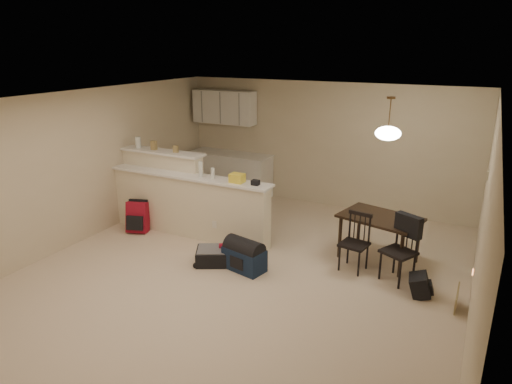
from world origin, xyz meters
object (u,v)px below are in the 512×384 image
Objects in this scene: pendant_lamp at (388,133)px; navy_duffel at (244,259)px; dining_chair_far at (399,250)px; dining_chair_near at (354,243)px; dining_table at (380,222)px; black_daypack at (420,285)px; red_backpack at (138,217)px; suitcase at (219,256)px.

pendant_lamp is 1.00× the size of navy_duffel.
pendant_lamp is 2.76m from navy_duffel.
dining_chair_near is at bearing -157.28° from dining_chair_far.
dining_table is 4.04× the size of black_daypack.
dining_table is 1.36m from pendant_lamp.
pendant_lamp reaches higher than dining_chair_far.
dining_table is 1.19m from black_daypack.
pendant_lamp is at bearing -7.59° from red_backpack.
dining_table reaches higher than navy_duffel.
navy_duffel reaches higher than black_daypack.
navy_duffel is at bearing 91.78° from black_daypack.
red_backpack reaches higher than navy_duffel.
navy_duffel is at bearing -28.85° from red_backpack.
dining_chair_near is 1.59× the size of red_backpack.
pendant_lamp is at bearing 1.55° from suitcase.
red_backpack is 1.70× the size of black_daypack.
dining_table is at bearing 152.54° from dining_chair_far.
navy_duffel is (-1.68, -1.22, -0.46)m from dining_table.
black_daypack is at bearing -18.75° from red_backpack.
red_backpack is at bearing -177.47° from navy_duffel.
dining_chair_far is 0.54m from black_daypack.
navy_duffel is (-1.43, -0.72, -0.26)m from dining_chair_near.
navy_duffel is (2.37, -0.42, -0.10)m from red_backpack.
dining_chair_near reaches higher than red_backpack.
pendant_lamp is 1.66m from dining_chair_far.
suitcase is (-1.88, -0.71, -0.32)m from dining_chair_near.
suitcase is (-2.13, -1.21, -1.88)m from pendant_lamp.
pendant_lamp reaches higher than dining_chair_near.
dining_chair_near reaches higher than black_daypack.
red_backpack is 2.41m from navy_duffel.
black_daypack is at bearing -9.13° from dining_chair_far.
dining_table is 1.49× the size of dining_chair_near.
dining_chair_near reaches higher than suitcase.
navy_duffel reaches higher than suitcase.
red_backpack is 4.80m from black_daypack.
dining_table is 2.08× the size of pendant_lamp.
black_daypack is at bearing 22.53° from navy_duffel.
black_daypack is at bearing -7.71° from dining_chair_near.
dining_chair_far is at bearing -54.29° from pendant_lamp.
black_daypack is (0.74, -0.80, -0.49)m from dining_table.
red_backpack reaches higher than black_daypack.
dining_chair_far is 4.45m from red_backpack.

